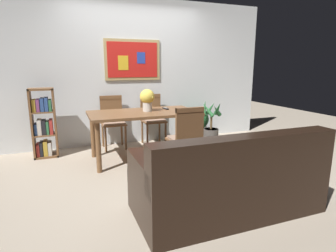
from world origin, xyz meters
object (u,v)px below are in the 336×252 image
object	(u,v)px
flower_vase	(147,98)
dining_chair_near_right	(186,135)
dining_chair_far_left	(112,117)
leather_couch	(229,182)
dining_chair_far_right	(152,115)
dining_table	(144,118)
potted_ivy	(199,121)
tv_remote	(166,108)
bookshelf	(44,125)
potted_palm	(211,127)

from	to	relation	value
flower_vase	dining_chair_near_right	bearing A→B (deg)	-71.07
dining_chair_far_left	leather_couch	bearing A→B (deg)	-75.87
dining_chair_far_right	leather_couch	world-z (taller)	dining_chair_far_right
dining_chair_near_right	dining_chair_far_left	world-z (taller)	same
dining_table	dining_chair_near_right	distance (m)	0.87
potted_ivy	tv_remote	bearing A→B (deg)	-146.29
dining_chair_near_right	flower_vase	xyz separation A→B (m)	(-0.28, 0.82, 0.40)
leather_couch	tv_remote	distance (m)	2.03
dining_table	potted_ivy	size ratio (longest dim) A/B	2.76
dining_chair_far_right	dining_chair_near_right	bearing A→B (deg)	-91.00
flower_vase	tv_remote	distance (m)	0.39
potted_ivy	tv_remote	world-z (taller)	tv_remote
tv_remote	dining_chair_far_right	bearing A→B (deg)	91.75
dining_chair_far_left	bookshelf	bearing A→B (deg)	-172.50
leather_couch	potted_palm	xyz separation A→B (m)	(1.11, 2.30, -0.02)
dining_chair_near_right	tv_remote	size ratio (longest dim) A/B	5.70
dining_chair_far_right	dining_chair_near_right	distance (m)	1.57
dining_chair_far_left	potted_ivy	size ratio (longest dim) A/B	1.54
dining_chair_near_right	potted_palm	bearing A→B (deg)	48.88
dining_chair_far_left	potted_ivy	world-z (taller)	dining_chair_far_left
bookshelf	leather_couch	bearing A→B (deg)	-54.82
dining_chair_near_right	bookshelf	xyz separation A→B (m)	(-1.80, 1.44, -0.02)
dining_chair_far_left	dining_chair_far_right	bearing A→B (deg)	-1.16
tv_remote	potted_palm	bearing A→B (deg)	17.45
dining_chair_far_right	leather_couch	size ratio (longest dim) A/B	0.51
dining_chair_near_right	bookshelf	world-z (taller)	bookshelf
leather_couch	flower_vase	size ratio (longest dim) A/B	5.34
dining_table	tv_remote	world-z (taller)	tv_remote
dining_table	potted_ivy	distance (m)	1.54
dining_table	flower_vase	world-z (taller)	flower_vase
dining_chair_far_right	flower_vase	xyz separation A→B (m)	(-0.31, -0.74, 0.40)
leather_couch	bookshelf	bearing A→B (deg)	125.18
dining_table	leather_couch	world-z (taller)	leather_couch
flower_vase	bookshelf	bearing A→B (deg)	157.89
dining_table	dining_chair_far_left	xyz separation A→B (m)	(-0.34, 0.79, -0.11)
dining_table	dining_chair_far_right	world-z (taller)	dining_chair_far_right
bookshelf	potted_ivy	world-z (taller)	bookshelf
dining_table	potted_palm	world-z (taller)	potted_palm
dining_chair_far_left	dining_chair_near_right	bearing A→B (deg)	-66.20
dining_chair_near_right	potted_palm	size ratio (longest dim) A/B	1.13
dining_table	leather_couch	bearing A→B (deg)	-80.15
dining_chair_far_right	dining_chair_far_left	world-z (taller)	same
bookshelf	potted_palm	world-z (taller)	bookshelf
dining_chair_far_left	tv_remote	world-z (taller)	dining_chair_far_left
dining_chair_near_right	potted_ivy	distance (m)	1.82
dining_chair_far_left	leather_couch	xyz separation A→B (m)	(0.67, -2.65, -0.23)
dining_chair_near_right	potted_ivy	xyz separation A→B (m)	(0.97, 1.53, -0.18)
leather_couch	potted_ivy	size ratio (longest dim) A/B	3.05
dining_chair_far_right	bookshelf	size ratio (longest dim) A/B	0.84
dining_table	dining_chair_far_right	size ratio (longest dim) A/B	1.79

